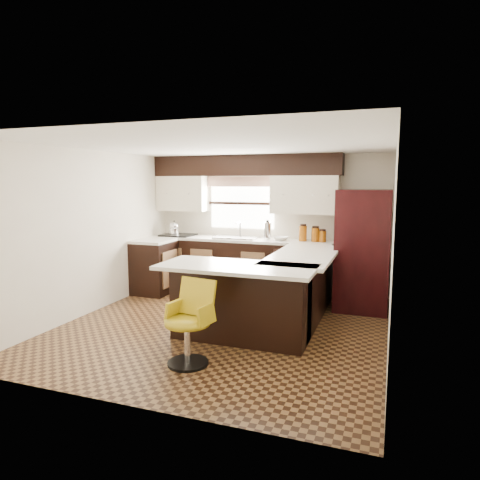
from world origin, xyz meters
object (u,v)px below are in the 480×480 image
at_px(bar_chair, 187,324).
at_px(refrigerator, 363,250).
at_px(peninsula_long, 299,289).
at_px(peninsula_return, 241,303).

bearing_deg(bar_chair, refrigerator, 69.48).
bearing_deg(refrigerator, peninsula_long, -133.53).
bearing_deg(peninsula_return, peninsula_long, 61.70).
bearing_deg(refrigerator, peninsula_return, -126.05).
height_order(peninsula_return, refrigerator, refrigerator).
distance_m(peninsula_long, refrigerator, 1.24).
height_order(peninsula_return, bar_chair, bar_chair).
relative_size(peninsula_long, refrigerator, 1.07).
xyz_separation_m(refrigerator, bar_chair, (-1.59, -2.71, -0.46)).
bearing_deg(bar_chair, peninsula_long, 76.75).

